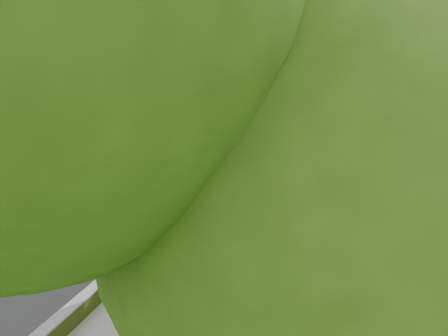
% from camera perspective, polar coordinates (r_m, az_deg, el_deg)
% --- Properties ---
extents(ground, '(140.00, 140.00, 0.00)m').
position_cam_1_polar(ground, '(22.66, -6.21, -7.32)').
color(ground, '#33511E').
rests_on(ground, ground).
extents(road, '(11.20, 66.00, 0.04)m').
position_cam_1_polar(road, '(38.10, -6.06, 0.42)').
color(road, black).
rests_on(road, ground).
extents(sidewalk, '(4.20, 66.00, 0.05)m').
position_cam_1_polar(sidewalk, '(36.18, 5.85, -0.16)').
color(sidewalk, gray).
rests_on(sidewalk, ground).
extents(jersey_barrier, '(0.42, 66.00, 0.60)m').
position_cam_1_polar(jersey_barrier, '(36.51, 2.29, 0.44)').
color(jersey_barrier, '#96C312').
rests_on(jersey_barrier, ground).
extents(rock_embankment, '(5.00, 66.00, 4.00)m').
position_cam_1_polar(rock_embankment, '(41.26, -16.77, 3.63)').
color(rock_embankment, '#595147').
rests_on(rock_embankment, ground).
extents(chainlink_fence, '(0.04, 66.00, 2.00)m').
position_cam_1_polar(chainlink_fence, '(35.77, 9.22, 1.21)').
color(chainlink_fence, slate).
rests_on(chainlink_fence, ground).
extents(trees_embankment, '(6.40, 66.00, 13.00)m').
position_cam_1_polar(trees_embankment, '(40.79, -16.85, 15.52)').
color(trees_embankment, '#487B2A').
rests_on(trees_embankment, rock_embankment).
extents(trees_fenceside, '(7.00, 66.00, 14.00)m').
position_cam_1_polar(trees_fenceside, '(35.10, 13.42, 10.71)').
color(trees_fenceside, '#4E7F1E').
rests_on(trees_fenceside, ground).
extents(streetlight, '(2.52, 0.22, 8.00)m').
position_cam_1_polar(streetlight, '(38.65, -13.85, 7.22)').
color(streetlight, gray).
rests_on(streetlight, ground).
extents(signpost, '(0.62, 0.09, 3.10)m').
position_cam_1_polar(signpost, '(19.02, -6.49, -4.81)').
color(signpost, gray).
rests_on(signpost, sidewalk).
extents(construction_barrel, '(0.53, 0.53, 0.87)m').
position_cam_1_polar(construction_barrel, '(43.84, 8.35, 2.43)').
color(construction_barrel, '#DE4A00').
rests_on(construction_barrel, sidewalk).
extents(concrete_block, '(1.21, 0.97, 0.74)m').
position_cam_1_polar(concrete_block, '(18.01, -0.84, -10.89)').
color(concrete_block, gray).
rests_on(concrete_block, sidewalk).
extents(car_0, '(1.99, 4.52, 1.51)m').
position_cam_1_polar(car_0, '(25.02, -28.14, -4.92)').
color(car_0, '#9C9CA0').
rests_on(car_0, road).
extents(car_1, '(1.59, 4.36, 1.43)m').
position_cam_1_polar(car_1, '(30.33, -21.85, -1.79)').
color(car_1, white).
rests_on(car_1, road).
extents(car_2, '(3.19, 5.92, 1.58)m').
position_cam_1_polar(car_2, '(30.93, -22.16, -1.42)').
color(car_2, maroon).
rests_on(car_2, road).
extents(car_3, '(2.16, 4.69, 1.33)m').
position_cam_1_polar(car_3, '(31.88, -17.56, -0.97)').
color(car_3, black).
rests_on(car_3, road).
extents(car_4, '(2.16, 4.60, 1.52)m').
position_cam_1_polar(car_4, '(39.61, -10.83, 1.85)').
color(car_4, '#BFB58E').
rests_on(car_4, road).
extents(car_5, '(1.78, 4.44, 1.44)m').
position_cam_1_polar(car_5, '(46.78, -8.14, 3.33)').
color(car_5, '#B5B9BE').
rests_on(car_5, road).
extents(car_6, '(2.69, 5.46, 1.49)m').
position_cam_1_polar(car_6, '(48.63, -7.99, 3.68)').
color(car_6, black).
rests_on(car_6, road).
extents(car_7, '(1.96, 4.59, 1.32)m').
position_cam_1_polar(car_7, '(54.71, -5.42, 4.50)').
color(car_7, maroon).
rests_on(car_7, road).
extents(car_8, '(1.90, 4.35, 1.46)m').
position_cam_1_polar(car_8, '(53.97, -4.98, 4.49)').
color(car_8, silver).
rests_on(car_8, road).
extents(painter_0, '(0.71, 0.98, 1.88)m').
position_cam_1_polar(painter_0, '(22.91, -2.64, -4.46)').
color(painter_0, gold).
rests_on(painter_0, sidewalk).
extents(painter_1, '(0.55, 0.71, 1.74)m').
position_cam_1_polar(painter_1, '(27.14, 0.71, -2.07)').
color(painter_1, beige).
rests_on(painter_1, sidewalk).
extents(painter_2, '(0.62, 0.79, 1.61)m').
position_cam_1_polar(painter_2, '(24.92, -2.24, -3.47)').
color(painter_2, black).
rests_on(painter_2, sidewalk).
extents(painter_3, '(1.10, 1.35, 1.82)m').
position_cam_1_polar(painter_3, '(25.95, -1.54, -2.62)').
color(painter_3, '#925934').
rests_on(painter_3, sidewalk).
extents(person_far, '(1.03, 0.65, 1.63)m').
position_cam_1_polar(person_far, '(38.27, 8.86, 1.68)').
color(person_far, black).
rests_on(person_far, sidewalk).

